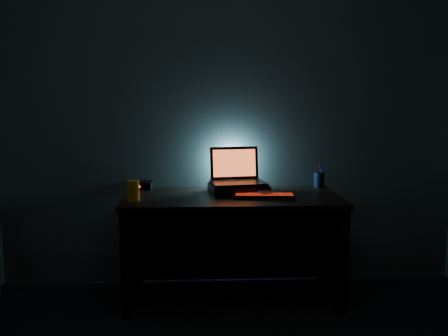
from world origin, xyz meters
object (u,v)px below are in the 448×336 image
keyboard (264,196)px  pen_cup (319,180)px  laptop (237,175)px  mouse (264,193)px  router (142,185)px  juice_glass (133,191)px

keyboard → pen_cup: size_ratio=3.64×
laptop → mouse: bearing=-58.8°
pen_cup → router: (-1.34, -0.00, -0.03)m
juice_glass → pen_cup: bearing=18.2°
mouse → keyboard: bearing=-111.6°
mouse → router: bearing=141.4°
keyboard → juice_glass: bearing=-172.5°
laptop → router: 0.72m
keyboard → mouse: 0.04m
keyboard → router: (-0.88, 0.38, 0.01)m
laptop → keyboard: 0.32m
laptop → pen_cup: bearing=2.5°
laptop → router: size_ratio=2.32×
keyboard → mouse: mouse is taller
mouse → router: (-0.88, 0.34, 0.01)m
keyboard → pen_cup: bearing=42.6°
mouse → juice_glass: (-0.88, -0.11, 0.05)m
laptop → juice_glass: size_ratio=3.07×
pen_cup → juice_glass: (-1.35, -0.44, 0.01)m
laptop → router: laptop is taller
laptop → pen_cup: size_ratio=3.62×
pen_cup → router: size_ratio=0.64×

